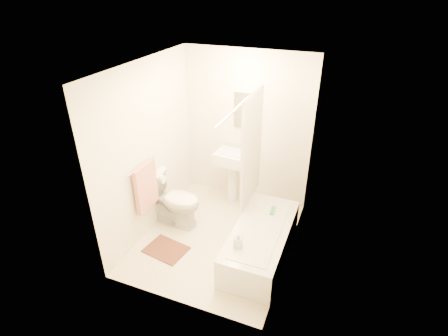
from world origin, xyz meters
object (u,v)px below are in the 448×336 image
at_px(toilet, 174,200).
at_px(soap_bottle, 238,240).
at_px(bathtub, 261,242).
at_px(bath_mat, 166,249).
at_px(sink, 232,175).

distance_m(toilet, soap_bottle, 1.39).
relative_size(bathtub, bath_mat, 2.86).
relative_size(toilet, soap_bottle, 3.99).
xyz_separation_m(toilet, bathtub, (1.39, -0.21, -0.18)).
xyz_separation_m(sink, soap_bottle, (0.63, -1.50, 0.05)).
relative_size(bath_mat, soap_bottle, 2.67).
height_order(toilet, sink, sink).
bearing_deg(bathtub, soap_bottle, -111.18).
relative_size(sink, bath_mat, 1.80).
distance_m(sink, soap_bottle, 1.63).
height_order(sink, bath_mat, sink).
bearing_deg(sink, toilet, -120.70).
height_order(toilet, soap_bottle, toilet).
height_order(toilet, bath_mat, toilet).
bearing_deg(bathtub, sink, 126.80).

